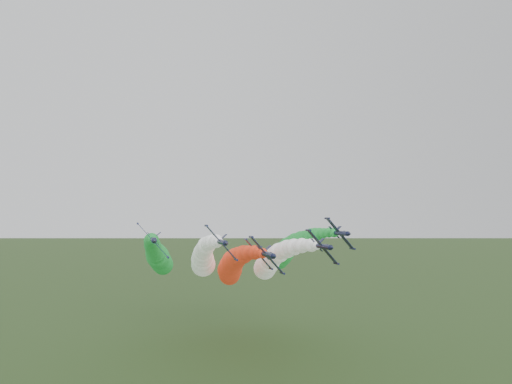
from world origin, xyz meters
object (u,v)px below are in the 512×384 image
jet_inner_left (204,258)px  jet_outer_right (287,251)px  jet_outer_left (158,256)px  jet_trail (231,265)px  jet_inner_right (272,261)px  jet_lead (233,267)px

jet_inner_left → jet_outer_right: size_ratio=1.00×
jet_outer_left → jet_outer_right: size_ratio=1.00×
jet_trail → jet_inner_left: bearing=-130.9°
jet_inner_right → jet_outer_right: (7.59, 8.33, 2.54)m
jet_inner_left → jet_outer_right: (28.53, 5.20, 1.61)m
jet_lead → jet_outer_left: size_ratio=1.00×
jet_inner_left → jet_outer_right: jet_outer_right is taller
jet_outer_right → jet_trail: 19.65m
jet_inner_left → jet_outer_left: jet_outer_left is taller
jet_trail → jet_outer_left: bearing=-161.6°
jet_lead → jet_trail: (3.78, 21.95, -1.55)m
jet_lead → jet_inner_right: size_ratio=1.00×
jet_inner_right → jet_outer_left: 35.40m
jet_inner_right → jet_outer_left: size_ratio=1.00×
jet_lead → jet_inner_left: 11.86m
jet_lead → jet_inner_right: (13.60, 6.01, 0.90)m
jet_inner_left → jet_outer_left: bearing=161.3°
jet_lead → jet_outer_right: (21.20, 14.34, 3.44)m
jet_inner_left → jet_trail: size_ratio=0.99×
jet_inner_right → jet_outer_right: jet_outer_right is taller
jet_outer_left → jet_trail: (24.70, 8.23, -3.87)m
jet_outer_right → jet_trail: bearing=156.4°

